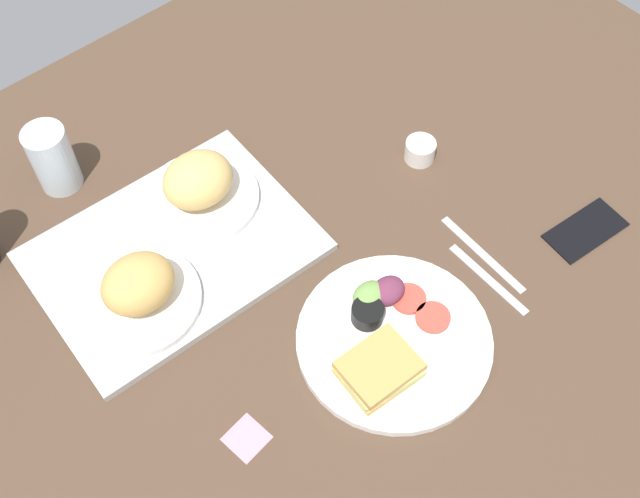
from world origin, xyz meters
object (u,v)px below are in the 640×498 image
object	(u,v)px
espresso_cup	(420,151)
fork	(488,279)
serving_tray	(173,252)
bread_plate_near	(138,290)
plate_with_salad	(390,339)
drinking_glass	(53,158)
sticky_note	(247,438)
cell_phone	(586,230)
bread_plate_far	(199,186)
knife	(483,254)

from	to	relation	value
espresso_cup	fork	xyz separation A→B (cm)	(-10.16, -26.32, -1.75)
serving_tray	bread_plate_near	distance (cm)	11.77
plate_with_salad	drinking_glass	distance (cm)	66.39
bread_plate_near	espresso_cup	distance (cm)	56.72
sticky_note	bread_plate_near	bearing A→B (deg)	87.53
plate_with_salad	espresso_cup	world-z (taller)	plate_with_salad
espresso_cup	sticky_note	xyz separation A→B (cm)	(-57.39, -21.31, -1.94)
espresso_cup	fork	size ratio (longest dim) A/B	0.33
plate_with_salad	espresso_cup	xyz separation A→B (cm)	(30.80, 23.91, 0.39)
bread_plate_near	drinking_glass	bearing A→B (deg)	83.70
bread_plate_near	drinking_glass	size ratio (longest dim) A/B	1.57
serving_tray	cell_phone	size ratio (longest dim) A/B	3.13
espresso_cup	sticky_note	bearing A→B (deg)	-159.63
serving_tray	drinking_glass	xyz separation A→B (cm)	(-6.06, 26.22, 5.64)
bread_plate_far	cell_phone	xyz separation A→B (cm)	(46.63, -48.18, -5.25)
plate_with_salad	sticky_note	bearing A→B (deg)	174.41
plate_with_salad	sticky_note	distance (cm)	26.76
espresso_cup	bread_plate_far	bearing A→B (deg)	154.62
cell_phone	sticky_note	size ratio (longest dim) A/B	2.57
bread_plate_far	plate_with_salad	world-z (taller)	bread_plate_far
drinking_glass	espresso_cup	size ratio (longest dim) A/B	2.30
fork	knife	world-z (taller)	same
fork	knife	xyz separation A→B (cm)	(3.00, 4.00, 0.00)
bread_plate_far	fork	size ratio (longest dim) A/B	1.18
espresso_cup	knife	distance (cm)	23.50
knife	sticky_note	distance (cm)	50.25
bread_plate_near	drinking_glass	distance (cm)	31.65
drinking_glass	knife	world-z (taller)	drinking_glass
bread_plate_far	espresso_cup	xyz separation A→B (cm)	(36.70, -17.41, -3.65)
espresso_cup	drinking_glass	bearing A→B (deg)	143.80
serving_tray	sticky_note	size ratio (longest dim) A/B	8.04
bread_plate_near	knife	xyz separation A→B (cm)	(49.01, -29.45, -5.08)
bread_plate_far	knife	world-z (taller)	bread_plate_far
serving_tray	fork	distance (cm)	53.16
espresso_cup	fork	world-z (taller)	espresso_cup
espresso_cup	cell_phone	bearing A→B (deg)	-72.10
serving_tray	bread_plate_far	world-z (taller)	bread_plate_far
knife	cell_phone	world-z (taller)	cell_phone
drinking_glass	serving_tray	bearing A→B (deg)	-76.99
bread_plate_far	sticky_note	bearing A→B (deg)	-118.12
bread_plate_near	knife	bearing A→B (deg)	-31.00
knife	cell_phone	bearing A→B (deg)	-113.46
espresso_cup	sticky_note	distance (cm)	61.25
bread_plate_far	bread_plate_near	bearing A→B (deg)	-152.17
fork	sticky_note	xyz separation A→B (cm)	(-47.24, 5.01, -0.19)
serving_tray	cell_phone	world-z (taller)	serving_tray
bread_plate_far	serving_tray	bearing A→B (deg)	-153.01
serving_tray	bread_plate_far	xyz separation A→B (cm)	(9.94, 5.06, 4.85)
plate_with_salad	sticky_note	world-z (taller)	plate_with_salad
serving_tray	bread_plate_near	xyz separation A→B (cm)	(-9.53, -5.22, 4.53)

